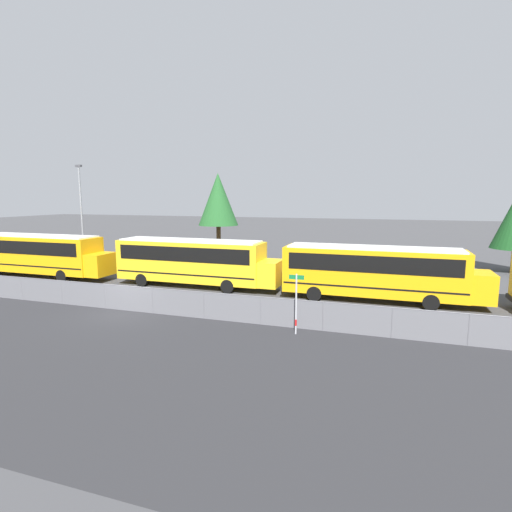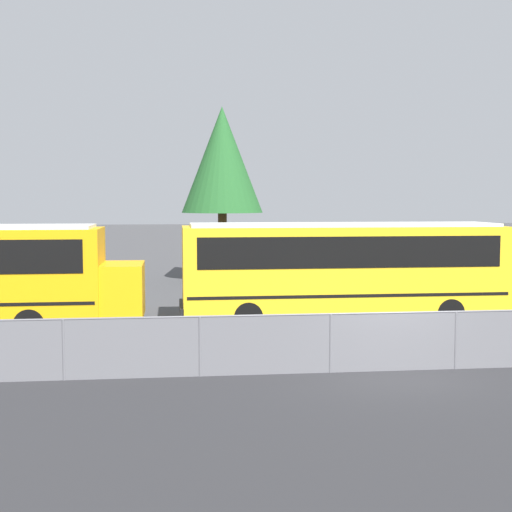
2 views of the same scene
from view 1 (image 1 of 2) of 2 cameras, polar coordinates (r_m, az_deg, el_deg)
ground_plane at (r=23.48m, az=-17.68°, el=-7.47°), size 200.00×200.00×0.00m
road_strip at (r=19.20m, az=-28.40°, el=-11.67°), size 135.53×12.00×0.01m
fence at (r=23.29m, az=-17.77°, el=-5.73°), size 101.60×0.07×1.43m
school_bus_2 at (r=35.72m, az=-28.37°, el=0.46°), size 11.93×2.49×3.31m
school_bus_3 at (r=28.32m, az=-8.91°, el=-0.45°), size 11.93×2.49×3.31m
school_bus_4 at (r=25.07m, az=16.81°, el=-1.87°), size 11.93×2.49×3.31m
street_sign at (r=18.42m, az=5.75°, el=-6.61°), size 0.70×0.09×2.83m
light_pole at (r=40.76m, az=-23.68°, el=5.93°), size 0.60×0.24×9.19m
tree_1 at (r=40.50m, az=-5.43°, el=8.01°), size 3.99×3.99×8.62m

